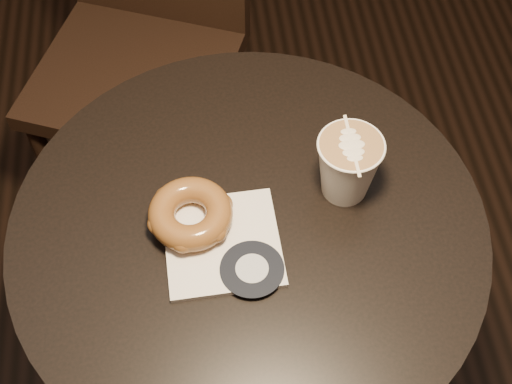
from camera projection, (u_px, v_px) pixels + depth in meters
cafe_table at (249, 286)px, 1.20m from camera, size 0.70×0.70×0.75m
chair at (143, 5)px, 1.54m from camera, size 0.54×0.54×1.05m
pastry_bag at (223, 243)px, 1.01m from camera, size 0.17×0.17×0.01m
doughnut at (190, 214)px, 1.01m from camera, size 0.12×0.12×0.04m
latte_cup at (348, 167)px, 1.03m from camera, size 0.10×0.10×0.11m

